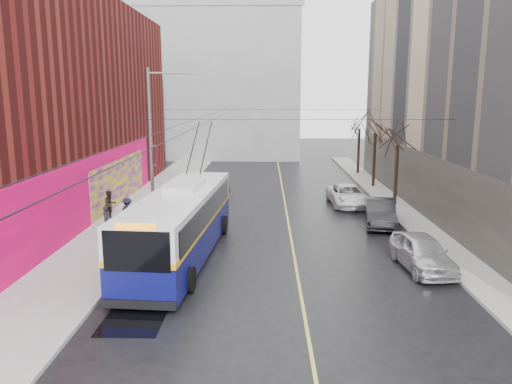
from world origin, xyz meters
The scene contains 21 objects.
ground centered at (0.00, 0.00, 0.00)m, with size 140.00×140.00×0.00m, color black.
sidewalk_left centered at (-8.00, 12.00, 0.07)m, with size 4.00×60.00×0.15m, color gray.
sidewalk_right centered at (9.00, 12.00, 0.07)m, with size 2.00×60.00×0.15m, color gray.
lane_line centered at (1.50, 14.00, 0.00)m, with size 0.12×50.00×0.01m, color #BFB74C.
building_left centered at (-15.99, 13.99, 6.99)m, with size 12.11×36.00×14.00m.
building_far centered at (-6.00, 44.99, 9.02)m, with size 20.50×12.10×18.00m.
streetlight_pole centered at (-6.14, 10.00, 4.85)m, with size 2.65×0.60×9.00m.
catenary_wires centered at (-2.54, 14.77, 6.25)m, with size 18.00×60.00×0.22m.
tree_near centered at (9.00, 16.00, 4.98)m, with size 3.20×3.20×6.40m.
tree_mid centered at (9.00, 23.00, 5.25)m, with size 3.20×3.20×6.68m.
tree_far centered at (9.00, 30.00, 5.14)m, with size 3.20×3.20×6.57m.
puddle centered at (-4.36, -1.67, 0.00)m, with size 2.07×3.06×0.01m, color black.
pigeons_flying centered at (-1.25, 9.62, 6.49)m, with size 2.88×2.29×1.41m.
trolleybus centered at (-3.82, 4.79, 1.68)m, with size 3.68×12.87×6.03m.
parked_car_a centered at (7.00, 3.38, 0.77)m, with size 1.82×4.53×1.54m, color silver.
parked_car_b centered at (6.83, 10.81, 0.77)m, with size 1.62×4.65×1.53m, color black.
parked_car_c centered at (5.80, 16.18, 0.71)m, with size 2.35×5.09×1.42m, color silver.
following_car centered at (-3.47, 19.70, 0.67)m, with size 1.57×3.91×1.33m, color #ACACB0.
pedestrian_a centered at (-8.38, 8.07, 0.92)m, with size 0.56×0.37×1.54m, color black.
pedestrian_b centered at (-9.25, 11.52, 1.02)m, with size 0.84×0.66×1.73m, color black.
pedestrian_c centered at (-7.81, 10.08, 0.95)m, with size 1.03×0.59×1.59m, color black.
Camera 1 is at (0.13, -17.66, 7.56)m, focal length 35.00 mm.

